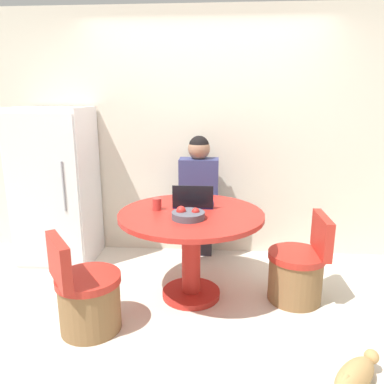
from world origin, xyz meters
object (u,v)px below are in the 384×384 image
at_px(laptop, 193,202).
at_px(dining_table, 191,234).
at_px(fruit_bowl, 188,215).
at_px(cat, 355,375).
at_px(chair_near_left_corner, 87,298).
at_px(person_seated, 199,192).
at_px(refrigerator, 56,186).
at_px(chair_right_side, 298,272).

bearing_deg(laptop, dining_table, 87.70).
xyz_separation_m(fruit_bowl, cat, (1.08, -0.84, -0.71)).
relative_size(chair_near_left_corner, person_seated, 0.57).
xyz_separation_m(refrigerator, laptop, (1.46, -0.52, 0.01)).
bearing_deg(person_seated, cat, 119.73).
relative_size(chair_right_side, cat, 1.96).
bearing_deg(fruit_bowl, chair_right_side, 10.62).
relative_size(chair_near_left_corner, laptop, 2.19).
relative_size(person_seated, cat, 3.42).
height_order(dining_table, chair_right_side, dining_table).
height_order(person_seated, fruit_bowl, person_seated).
relative_size(dining_table, chair_right_side, 1.59).
height_order(chair_right_side, chair_near_left_corner, same).
bearing_deg(laptop, cat, 132.14).
xyz_separation_m(dining_table, cat, (1.07, -1.01, -0.48)).
height_order(person_seated, laptop, person_seated).
xyz_separation_m(chair_near_left_corner, cat, (1.80, -0.46, -0.17)).
xyz_separation_m(person_seated, cat, (1.05, -1.84, -0.65)).
bearing_deg(chair_right_side, dining_table, -90.00).
bearing_deg(cat, chair_near_left_corner, 121.33).
relative_size(fruit_bowl, cat, 0.68).
xyz_separation_m(chair_near_left_corner, fruit_bowl, (0.72, 0.38, 0.55)).
bearing_deg(person_seated, chair_near_left_corner, 61.24).
distance_m(dining_table, laptop, 0.29).
height_order(refrigerator, cat, refrigerator).
bearing_deg(chair_near_left_corner, cat, -140.91).
distance_m(person_seated, cat, 2.21).
xyz_separation_m(dining_table, person_seated, (0.02, 0.83, 0.16)).
bearing_deg(person_seated, dining_table, 88.68).
relative_size(laptop, fruit_bowl, 1.33).
distance_m(person_seated, laptop, 0.67).
height_order(chair_right_side, fruit_bowl, fruit_bowl).
distance_m(refrigerator, dining_table, 1.63).
distance_m(laptop, cat, 1.74).
bearing_deg(fruit_bowl, person_seated, 88.16).
distance_m(refrigerator, chair_right_side, 2.52).
relative_size(refrigerator, chair_near_left_corner, 2.11).
xyz_separation_m(chair_right_side, fruit_bowl, (-0.93, -0.17, 0.55)).
bearing_deg(fruit_bowl, laptop, 86.63).
distance_m(chair_near_left_corner, cat, 1.87).
height_order(chair_right_side, laptop, laptop).
distance_m(dining_table, cat, 1.55).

